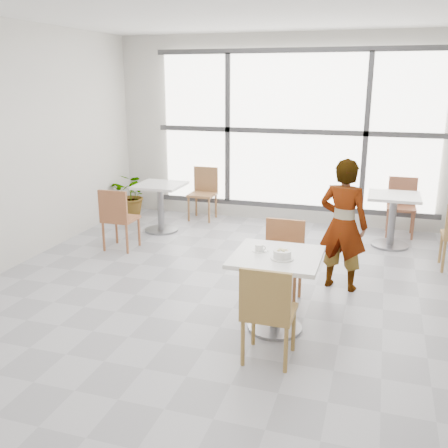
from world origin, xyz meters
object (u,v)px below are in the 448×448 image
(person, at_px, (343,225))
(chair_far, at_px, (283,255))
(bg_table_right, at_px, (393,213))
(plant_left, at_px, (132,195))
(oatmeal_bowl, at_px, (282,254))
(chair_near, at_px, (267,308))
(bg_chair_left_near, at_px, (117,215))
(bg_chair_right_far, at_px, (402,202))
(bg_chair_left_far, at_px, (204,190))
(main_table, at_px, (276,278))
(coffee_cup, at_px, (260,248))
(bg_table_left, at_px, (160,201))

(person, bearing_deg, chair_far, 54.25)
(bg_table_right, bearing_deg, plant_left, 175.03)
(oatmeal_bowl, distance_m, bg_table_right, 3.20)
(chair_near, relative_size, bg_chair_left_near, 1.00)
(bg_table_right, height_order, bg_chair_left_near, bg_chair_left_near)
(chair_far, bearing_deg, bg_table_right, 63.13)
(bg_chair_left_near, xyz_separation_m, bg_chair_right_far, (3.74, 1.98, 0.00))
(bg_table_right, relative_size, bg_chair_right_far, 0.86)
(oatmeal_bowl, xyz_separation_m, bg_chair_left_far, (-2.05, 3.64, -0.29))
(plant_left, bearing_deg, main_table, -45.78)
(oatmeal_bowl, bearing_deg, bg_chair_left_far, 119.35)
(main_table, distance_m, plant_left, 4.61)
(person, height_order, bg_chair_right_far, person)
(person, bearing_deg, plant_left, -16.72)
(bg_table_right, bearing_deg, main_table, -109.87)
(bg_chair_left_near, bearing_deg, chair_near, 139.51)
(coffee_cup, distance_m, bg_chair_left_far, 3.94)
(bg_chair_left_far, bearing_deg, person, -43.41)
(oatmeal_bowl, height_order, coffee_cup, oatmeal_bowl)
(chair_far, relative_size, bg_chair_right_far, 1.00)
(bg_chair_left_near, bearing_deg, oatmeal_bowl, 146.88)
(coffee_cup, height_order, bg_chair_left_near, bg_chair_left_near)
(chair_far, distance_m, coffee_cup, 0.71)
(bg_chair_left_far, bearing_deg, bg_chair_left_near, -106.40)
(oatmeal_bowl, xyz_separation_m, bg_table_right, (0.99, 3.02, -0.31))
(chair_near, height_order, bg_chair_right_far, same)
(bg_table_right, bearing_deg, bg_chair_right_far, 78.65)
(person, distance_m, bg_table_right, 1.83)
(person, bearing_deg, main_table, 80.19)
(oatmeal_bowl, relative_size, coffee_cup, 1.32)
(person, distance_m, bg_chair_left_near, 3.09)
(bg_chair_left_near, height_order, plant_left, bg_chair_left_near)
(main_table, bearing_deg, bg_chair_right_far, 71.64)
(chair_near, height_order, bg_chair_left_near, same)
(main_table, height_order, oatmeal_bowl, oatmeal_bowl)
(bg_table_left, bearing_deg, person, -26.58)
(bg_chair_left_near, relative_size, bg_chair_right_far, 1.00)
(bg_table_right, bearing_deg, chair_near, -105.82)
(oatmeal_bowl, bearing_deg, coffee_cup, 149.45)
(oatmeal_bowl, bearing_deg, bg_chair_left_near, 146.88)
(bg_chair_left_near, bearing_deg, coffee_cup, 146.63)
(person, relative_size, bg_chair_left_near, 1.71)
(chair_near, relative_size, bg_table_right, 1.16)
(bg_table_left, bearing_deg, plant_left, 141.70)
(chair_far, xyz_separation_m, coffee_cup, (-0.10, -0.65, 0.28))
(main_table, relative_size, bg_chair_right_far, 0.92)
(bg_table_left, relative_size, bg_table_right, 1.00)
(main_table, distance_m, chair_near, 0.61)
(chair_near, bearing_deg, coffee_cup, -70.67)
(chair_near, height_order, coffee_cup, chair_near)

